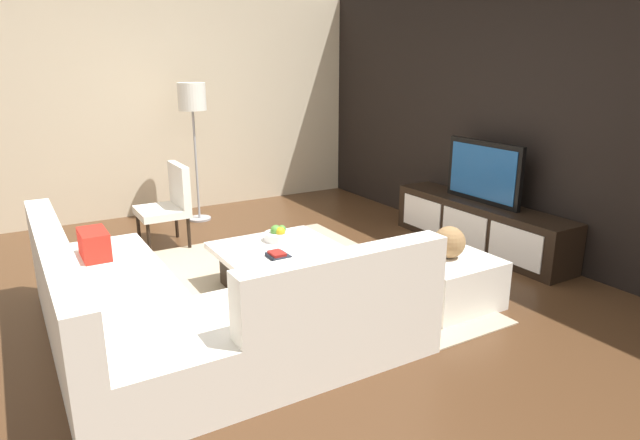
% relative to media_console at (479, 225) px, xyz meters
% --- Properties ---
extents(ground_plane, '(14.00, 14.00, 0.00)m').
position_rel_media_console_xyz_m(ground_plane, '(0.00, -2.40, -0.25)').
color(ground_plane, '#4C301C').
extents(feature_wall_back, '(6.40, 0.12, 2.80)m').
position_rel_media_console_xyz_m(feature_wall_back, '(0.00, 0.30, 1.15)').
color(feature_wall_back, black).
rests_on(feature_wall_back, ground).
extents(side_wall_left, '(0.12, 5.20, 2.80)m').
position_rel_media_console_xyz_m(side_wall_left, '(-3.20, -2.20, 1.15)').
color(side_wall_left, beige).
rests_on(side_wall_left, ground).
extents(area_rug, '(3.02, 2.73, 0.01)m').
position_rel_media_console_xyz_m(area_rug, '(-0.10, -2.40, -0.24)').
color(area_rug, tan).
rests_on(area_rug, ground).
extents(media_console, '(2.13, 0.45, 0.50)m').
position_rel_media_console_xyz_m(media_console, '(0.00, 0.00, 0.00)').
color(media_console, black).
rests_on(media_console, ground).
extents(television, '(0.95, 0.06, 0.64)m').
position_rel_media_console_xyz_m(television, '(0.00, 0.00, 0.57)').
color(television, black).
rests_on(television, media_console).
extents(sectional_couch, '(2.45, 2.28, 0.83)m').
position_rel_media_console_xyz_m(sectional_couch, '(0.51, -3.30, 0.03)').
color(sectional_couch, white).
rests_on(sectional_couch, ground).
extents(coffee_table, '(0.93, 1.01, 0.38)m').
position_rel_media_console_xyz_m(coffee_table, '(-0.10, -2.30, -0.05)').
color(coffee_table, black).
rests_on(coffee_table, ground).
extents(accent_chair_near, '(0.53, 0.50, 0.87)m').
position_rel_media_console_xyz_m(accent_chair_near, '(-1.77, -2.75, 0.24)').
color(accent_chair_near, black).
rests_on(accent_chair_near, ground).
extents(floor_lamp, '(0.33, 0.33, 1.67)m').
position_rel_media_console_xyz_m(floor_lamp, '(-2.55, -2.19, 1.16)').
color(floor_lamp, '#A5A5AA').
rests_on(floor_lamp, ground).
extents(ottoman, '(0.70, 0.70, 0.40)m').
position_rel_media_console_xyz_m(ottoman, '(0.85, -1.26, -0.05)').
color(ottoman, white).
rests_on(ottoman, ground).
extents(fruit_bowl, '(0.28, 0.28, 0.14)m').
position_rel_media_console_xyz_m(fruit_bowl, '(-0.28, -2.20, 0.18)').
color(fruit_bowl, silver).
rests_on(fruit_bowl, coffee_table).
extents(decorative_ball, '(0.26, 0.26, 0.26)m').
position_rel_media_console_xyz_m(decorative_ball, '(0.85, -1.26, 0.28)').
color(decorative_ball, '#997247').
rests_on(decorative_ball, ottoman).
extents(book_stack, '(0.20, 0.15, 0.05)m').
position_rel_media_console_xyz_m(book_stack, '(0.12, -2.42, 0.15)').
color(book_stack, '#1E232D').
rests_on(book_stack, coffee_table).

